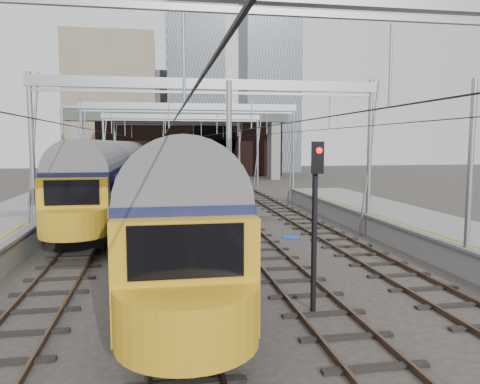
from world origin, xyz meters
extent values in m
plane|color=#38332D|center=(0.00, 0.00, 0.00)|extent=(160.00, 160.00, 0.00)
cube|color=#4C3828|center=(-6.72, 15.00, 0.09)|extent=(0.08, 80.00, 0.16)
cube|color=#4C3828|center=(-5.28, 15.00, 0.09)|extent=(0.08, 80.00, 0.16)
cube|color=black|center=(-6.00, 15.00, 0.01)|extent=(2.40, 80.00, 0.14)
cube|color=#4C3828|center=(-2.72, 15.00, 0.09)|extent=(0.08, 80.00, 0.16)
cube|color=#4C3828|center=(-1.28, 15.00, 0.09)|extent=(0.08, 80.00, 0.16)
cube|color=black|center=(-2.00, 15.00, 0.01)|extent=(2.40, 80.00, 0.14)
cube|color=#4C3828|center=(1.28, 15.00, 0.09)|extent=(0.08, 80.00, 0.16)
cube|color=#4C3828|center=(2.72, 15.00, 0.09)|extent=(0.08, 80.00, 0.16)
cube|color=black|center=(2.00, 15.00, 0.01)|extent=(2.40, 80.00, 0.14)
cube|color=#4C3828|center=(5.28, 15.00, 0.09)|extent=(0.08, 80.00, 0.16)
cube|color=#4C3828|center=(6.72, 15.00, 0.09)|extent=(0.08, 80.00, 0.16)
cube|color=black|center=(6.00, 15.00, 0.01)|extent=(2.40, 80.00, 0.14)
cylinder|color=gray|center=(-8.20, 8.00, 4.00)|extent=(0.24, 0.24, 8.00)
cylinder|color=gray|center=(8.20, 8.00, 4.00)|extent=(0.24, 0.24, 8.00)
cube|color=gray|center=(0.00, 8.00, 7.60)|extent=(16.80, 0.28, 0.50)
cylinder|color=gray|center=(-8.20, 22.00, 4.00)|extent=(0.24, 0.24, 8.00)
cylinder|color=gray|center=(8.20, 22.00, 4.00)|extent=(0.24, 0.24, 8.00)
cube|color=gray|center=(0.00, 22.00, 7.60)|extent=(16.80, 0.28, 0.50)
cylinder|color=gray|center=(-8.20, 36.00, 4.00)|extent=(0.24, 0.24, 8.00)
cylinder|color=gray|center=(8.20, 36.00, 4.00)|extent=(0.24, 0.24, 8.00)
cube|color=gray|center=(0.00, 36.00, 7.60)|extent=(16.80, 0.28, 0.50)
cylinder|color=gray|center=(-8.20, 48.00, 4.00)|extent=(0.24, 0.24, 8.00)
cylinder|color=gray|center=(8.20, 48.00, 4.00)|extent=(0.24, 0.24, 8.00)
cube|color=gray|center=(0.00, 48.00, 7.60)|extent=(16.80, 0.28, 0.50)
cube|color=black|center=(-6.00, 15.00, 5.50)|extent=(0.03, 80.00, 0.03)
cube|color=black|center=(-2.00, 15.00, 5.50)|extent=(0.03, 80.00, 0.03)
cube|color=black|center=(2.00, 15.00, 5.50)|extent=(0.03, 80.00, 0.03)
cube|color=black|center=(6.00, 15.00, 5.50)|extent=(0.03, 80.00, 0.03)
cube|color=black|center=(2.00, 52.00, 4.50)|extent=(26.00, 2.00, 9.00)
cube|color=black|center=(5.00, 50.98, 2.60)|extent=(6.50, 0.10, 5.20)
cylinder|color=black|center=(5.00, 50.98, 5.20)|extent=(6.50, 0.10, 6.50)
cube|color=black|center=(-10.00, 51.00, 1.50)|extent=(6.00, 1.50, 3.00)
cube|color=gray|center=(-12.50, 46.00, 4.10)|extent=(1.20, 2.50, 8.20)
cube|color=gray|center=(12.50, 46.00, 4.10)|extent=(1.20, 2.50, 8.20)
cube|color=#4A534D|center=(0.00, 46.00, 8.20)|extent=(28.00, 3.00, 1.40)
cube|color=gray|center=(0.00, 46.00, 9.10)|extent=(28.00, 3.00, 0.30)
cube|color=tan|center=(-10.00, 66.00, 11.00)|extent=(14.00, 12.00, 22.00)
cube|color=#4C5660|center=(4.00, 72.00, 16.00)|extent=(10.00, 10.00, 32.00)
cube|color=gray|center=(-2.00, 80.00, 9.00)|extent=(18.00, 14.00, 18.00)
cube|color=black|center=(-2.00, 27.71, 0.35)|extent=(2.26, 66.99, 0.70)
cube|color=#131A42|center=(-2.00, 27.71, 2.29)|extent=(2.88, 66.99, 2.57)
cylinder|color=slate|center=(-2.00, 27.71, 3.57)|extent=(2.82, 66.49, 2.82)
cube|color=black|center=(-2.00, 27.71, 2.70)|extent=(2.90, 65.79, 0.77)
cube|color=#D24181|center=(-2.00, 27.71, 1.57)|extent=(2.90, 65.99, 0.12)
cube|color=gold|center=(-2.00, -5.94, 2.19)|extent=(2.82, 0.60, 2.37)
cube|color=black|center=(-2.00, -6.11, 2.80)|extent=(2.16, 0.08, 1.03)
cube|color=black|center=(-6.00, 30.48, 0.35)|extent=(2.26, 50.20, 0.70)
cube|color=#131A42|center=(-6.00, 30.48, 2.29)|extent=(2.88, 50.20, 2.57)
cylinder|color=slate|center=(-6.00, 30.48, 3.57)|extent=(2.82, 49.70, 2.82)
cube|color=black|center=(-6.00, 30.48, 2.70)|extent=(2.90, 49.00, 0.77)
cube|color=#D24181|center=(-6.00, 30.48, 1.57)|extent=(2.90, 49.20, 0.12)
cube|color=gold|center=(-6.00, 5.23, 2.19)|extent=(2.82, 0.60, 2.37)
cube|color=black|center=(-6.00, 5.06, 2.80)|extent=(2.16, 0.08, 1.03)
cylinder|color=black|center=(-2.24, 2.86, 2.42)|extent=(0.16, 0.16, 4.83)
cube|color=black|center=(-2.24, 2.68, 4.53)|extent=(0.39, 0.26, 0.91)
sphere|color=red|center=(-2.24, 2.56, 4.73)|extent=(0.18, 0.18, 0.18)
cylinder|color=black|center=(1.81, -2.21, 2.35)|extent=(0.16, 0.16, 4.70)
cube|color=black|center=(1.81, -2.39, 4.40)|extent=(0.39, 0.30, 0.88)
sphere|color=red|center=(1.81, -2.51, 4.60)|extent=(0.18, 0.18, 0.18)
cube|color=blue|center=(-1.18, -0.43, 0.05)|extent=(1.05, 0.84, 0.11)
cube|color=blue|center=(-0.96, 11.93, 0.06)|extent=(1.14, 0.96, 0.11)
cube|color=blue|center=(4.01, 7.71, 0.05)|extent=(0.96, 0.81, 0.10)
camera|label=1|loc=(-2.46, -14.66, 4.80)|focal=35.00mm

